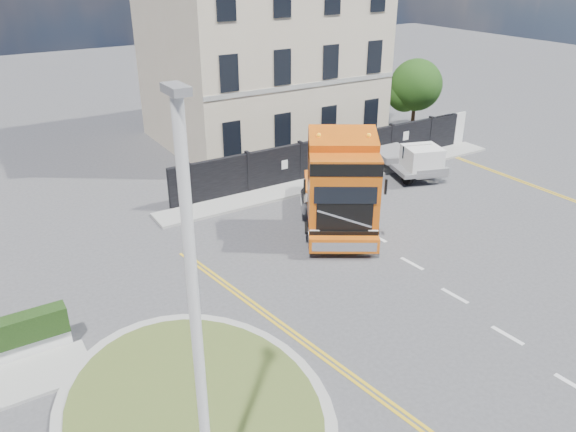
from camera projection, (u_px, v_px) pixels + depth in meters
ground at (343, 281)px, 19.99m from camera, size 120.00×120.00×0.00m
traffic_island at (193, 407)px, 14.30m from camera, size 6.80×6.80×0.17m
hoarding_fence at (341, 154)px, 29.62m from camera, size 18.80×0.25×2.00m
georgian_building at (260, 43)px, 33.11m from camera, size 12.30×10.30×12.80m
tree at (413, 87)px, 34.87m from camera, size 3.20×3.20×4.80m
pavement_far at (342, 177)px, 29.06m from camera, size 20.00×1.60×0.12m
truck at (341, 189)px, 22.81m from camera, size 6.02×7.41×4.26m
flatbed_pickup at (414, 160)px, 28.74m from camera, size 3.00×4.77×1.83m
lamppost_island at (197, 333)px, 9.66m from camera, size 0.27×0.55×8.90m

